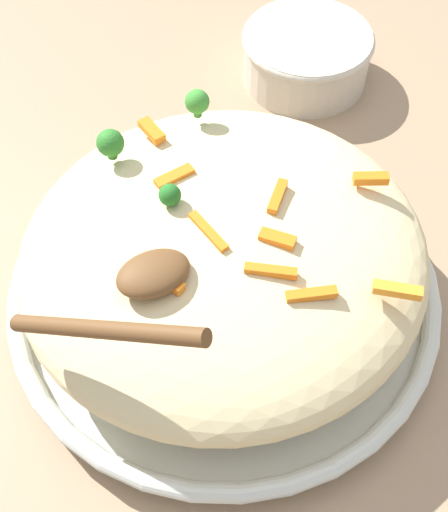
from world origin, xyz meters
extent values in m
plane|color=#9E7F60|center=(0.00, 0.00, 0.00)|extent=(2.40, 2.40, 0.00)
cylinder|color=silver|center=(0.00, 0.00, 0.01)|extent=(0.35, 0.35, 0.02)
torus|color=silver|center=(0.00, 0.00, 0.03)|extent=(0.38, 0.38, 0.02)
torus|color=black|center=(0.00, 0.00, 0.03)|extent=(0.37, 0.37, 0.00)
ellipsoid|color=beige|center=(0.00, 0.00, 0.08)|extent=(0.34, 0.33, 0.09)
cube|color=orange|center=(-0.01, 0.06, 0.12)|extent=(0.04, 0.03, 0.01)
cube|color=orange|center=(-0.03, 0.04, 0.12)|extent=(0.03, 0.03, 0.01)
cube|color=orange|center=(-0.05, 0.00, 0.12)|extent=(0.03, 0.03, 0.01)
cube|color=orange|center=(0.02, 0.01, 0.12)|extent=(0.01, 0.04, 0.01)
cube|color=orange|center=(-0.08, 0.11, 0.12)|extent=(0.03, 0.03, 0.01)
cube|color=orange|center=(0.01, -0.12, 0.12)|extent=(0.02, 0.03, 0.01)
cube|color=orange|center=(-0.13, 0.01, 0.12)|extent=(0.03, 0.02, 0.01)
cube|color=orange|center=(0.02, -0.06, 0.12)|extent=(0.03, 0.01, 0.01)
cube|color=orange|center=(-0.03, 0.09, 0.12)|extent=(0.04, 0.02, 0.01)
cube|color=orange|center=(0.06, 0.03, 0.12)|extent=(0.02, 0.04, 0.01)
cylinder|color=#377928|center=(-0.03, -0.12, 0.12)|extent=(0.01, 0.01, 0.01)
sphere|color=#3D8E33|center=(-0.03, -0.12, 0.13)|extent=(0.02, 0.02, 0.02)
cylinder|color=#296820|center=(0.05, -0.11, 0.12)|extent=(0.01, 0.01, 0.01)
sphere|color=#2D7A28|center=(0.05, -0.11, 0.13)|extent=(0.02, 0.02, 0.02)
cylinder|color=#205B1C|center=(0.03, -0.03, 0.12)|extent=(0.01, 0.01, 0.01)
sphere|color=#236B23|center=(0.03, -0.03, 0.13)|extent=(0.02, 0.02, 0.02)
ellipsoid|color=brown|center=(0.07, 0.03, 0.13)|extent=(0.06, 0.04, 0.02)
cylinder|color=brown|center=(0.12, 0.07, 0.16)|extent=(0.11, 0.12, 0.08)
cylinder|color=beige|center=(-0.22, -0.24, 0.03)|extent=(0.14, 0.14, 0.06)
torus|color=beige|center=(-0.22, -0.24, 0.05)|extent=(0.15, 0.15, 0.01)
camera|label=1|loc=(0.15, 0.31, 0.55)|focal=49.72mm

